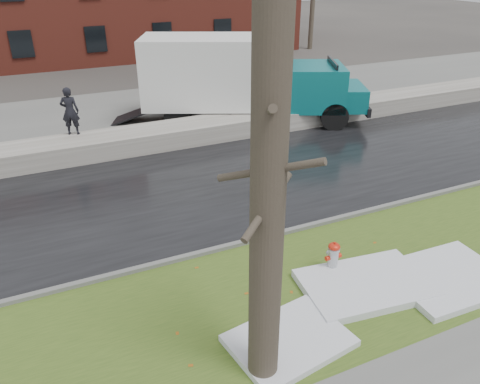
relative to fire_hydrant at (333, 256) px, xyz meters
name	(u,v)px	position (x,y,z in m)	size (l,w,h in m)	color
ground	(275,262)	(-1.00, 0.93, -0.48)	(120.00, 120.00, 0.00)	#47423D
verge	(302,292)	(-1.00, -0.32, -0.46)	(60.00, 4.50, 0.04)	#344E1A
road	(209,187)	(-1.00, 5.43, -0.47)	(60.00, 7.00, 0.03)	black
parking_lot	(144,113)	(-1.00, 13.93, -0.47)	(60.00, 9.00, 0.03)	slate
curb	(257,240)	(-1.00, 1.93, -0.41)	(60.00, 0.15, 0.14)	slate
snowbank	(170,135)	(-1.00, 9.63, -0.11)	(60.00, 1.60, 0.75)	#AAA59C
bg_tree_right	(313,3)	(15.00, 24.93, 2.85)	(1.40, 1.62, 6.50)	brown
fire_hydrant	(333,256)	(0.00, 0.00, 0.00)	(0.40, 0.35, 0.83)	#ACAFB5
tree	(267,210)	(-2.82, -1.97, 2.89)	(1.20, 1.36, 6.62)	brown
box_truck	(239,78)	(2.58, 11.02, 1.46)	(10.76, 6.14, 3.67)	black
worker	(70,111)	(-4.49, 10.23, 1.14)	(0.64, 0.42, 1.75)	black
snow_patch_near	(447,278)	(2.22, -1.37, -0.36)	(2.60, 2.00, 0.16)	silver
snow_patch_far	(289,341)	(-2.04, -1.56, -0.37)	(2.20, 1.60, 0.14)	silver
snow_patch_side	(365,285)	(0.34, -0.81, -0.35)	(2.80, 1.80, 0.18)	silver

